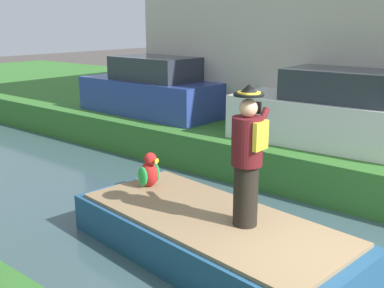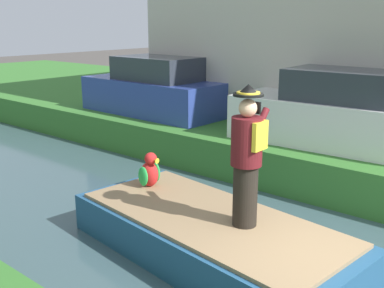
# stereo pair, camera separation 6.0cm
# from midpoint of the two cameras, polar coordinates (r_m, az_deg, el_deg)

# --- Properties ---
(boat) EXTENTS (2.28, 4.38, 0.61)m
(boat) POSITION_cam_midpoint_polar(r_m,az_deg,el_deg) (6.59, 2.07, -11.24)
(boat) COLOR #23517A
(boat) RESTS_ON canal_water
(person_pirate) EXTENTS (0.61, 0.42, 1.85)m
(person_pirate) POSITION_cam_midpoint_polar(r_m,az_deg,el_deg) (5.91, 6.53, -1.58)
(person_pirate) COLOR black
(person_pirate) RESTS_ON boat
(parrot_plush) EXTENTS (0.36, 0.35, 0.57)m
(parrot_plush) POSITION_cam_midpoint_polar(r_m,az_deg,el_deg) (7.50, -5.51, -3.41)
(parrot_plush) COLOR red
(parrot_plush) RESTS_ON boat
(parked_car_white) EXTENTS (1.86, 4.07, 1.50)m
(parked_car_white) POSITION_cam_midpoint_polar(r_m,az_deg,el_deg) (9.63, 17.10, 3.65)
(parked_car_white) COLOR white
(parked_car_white) RESTS_ON grass_bank_far
(parked_car_blue) EXTENTS (1.79, 4.04, 1.50)m
(parked_car_blue) POSITION_cam_midpoint_polar(r_m,az_deg,el_deg) (12.41, -5.01, 6.66)
(parked_car_blue) COLOR #2D4293
(parked_car_blue) RESTS_ON grass_bank_far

